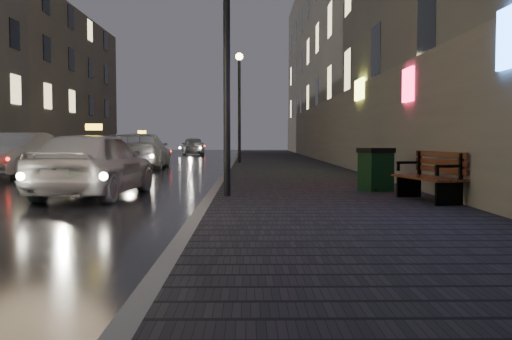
{
  "coord_description": "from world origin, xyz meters",
  "views": [
    {
      "loc": [
        2.29,
        -5.61,
        1.33
      ],
      "look_at": [
        2.4,
        2.97,
        0.85
      ],
      "focal_mm": 40.0,
      "sensor_mm": 36.0,
      "label": 1
    }
  ],
  "objects_px": {
    "taxi_near": "(94,164)",
    "taxi_mid": "(142,151)",
    "bench": "(431,176)",
    "lamp_near": "(227,31)",
    "lamp_far": "(239,93)",
    "car_left_mid": "(16,155)",
    "trash_bin": "(376,169)",
    "car_far": "(193,146)"
  },
  "relations": [
    {
      "from": "taxi_near",
      "to": "car_left_mid",
      "type": "xyz_separation_m",
      "value": [
        -4.53,
        6.8,
        0.01
      ]
    },
    {
      "from": "trash_bin",
      "to": "car_far",
      "type": "bearing_deg",
      "value": 82.61
    },
    {
      "from": "bench",
      "to": "taxi_near",
      "type": "xyz_separation_m",
      "value": [
        -6.92,
        2.24,
        0.14
      ]
    },
    {
      "from": "trash_bin",
      "to": "lamp_far",
      "type": "bearing_deg",
      "value": 82.43
    },
    {
      "from": "car_far",
      "to": "taxi_mid",
      "type": "bearing_deg",
      "value": 81.71
    },
    {
      "from": "trash_bin",
      "to": "taxi_mid",
      "type": "xyz_separation_m",
      "value": [
        -7.58,
        12.58,
        0.13
      ]
    },
    {
      "from": "lamp_far",
      "to": "car_left_mid",
      "type": "xyz_separation_m",
      "value": [
        -7.57,
        -7.92,
        -2.73
      ]
    },
    {
      "from": "lamp_near",
      "to": "car_far",
      "type": "distance_m",
      "value": 33.49
    },
    {
      "from": "bench",
      "to": "car_left_mid",
      "type": "xyz_separation_m",
      "value": [
        -11.45,
        9.05,
        0.14
      ]
    },
    {
      "from": "lamp_far",
      "to": "trash_bin",
      "type": "bearing_deg",
      "value": -77.49
    },
    {
      "from": "lamp_near",
      "to": "bench",
      "type": "distance_m",
      "value": 4.92
    },
    {
      "from": "lamp_near",
      "to": "car_left_mid",
      "type": "height_order",
      "value": "lamp_near"
    },
    {
      "from": "lamp_near",
      "to": "car_far",
      "type": "xyz_separation_m",
      "value": [
        -3.91,
        33.14,
        -2.78
      ]
    },
    {
      "from": "lamp_far",
      "to": "trash_bin",
      "type": "distance_m",
      "value": 15.49
    },
    {
      "from": "car_left_mid",
      "to": "bench",
      "type": "bearing_deg",
      "value": -34.22
    },
    {
      "from": "taxi_near",
      "to": "car_left_mid",
      "type": "relative_size",
      "value": 0.96
    },
    {
      "from": "bench",
      "to": "lamp_near",
      "type": "bearing_deg",
      "value": 155.3
    },
    {
      "from": "lamp_near",
      "to": "car_far",
      "type": "relative_size",
      "value": 1.26
    },
    {
      "from": "lamp_far",
      "to": "car_left_mid",
      "type": "relative_size",
      "value": 1.14
    },
    {
      "from": "lamp_near",
      "to": "car_left_mid",
      "type": "relative_size",
      "value": 1.14
    },
    {
      "from": "lamp_far",
      "to": "trash_bin",
      "type": "height_order",
      "value": "lamp_far"
    },
    {
      "from": "trash_bin",
      "to": "bench",
      "type": "bearing_deg",
      "value": -94.69
    },
    {
      "from": "taxi_near",
      "to": "bench",
      "type": "bearing_deg",
      "value": 167.43
    },
    {
      "from": "car_far",
      "to": "lamp_far",
      "type": "bearing_deg",
      "value": 95.65
    },
    {
      "from": "lamp_far",
      "to": "bench",
      "type": "distance_m",
      "value": 17.64
    },
    {
      "from": "bench",
      "to": "car_far",
      "type": "bearing_deg",
      "value": 92.17
    },
    {
      "from": "lamp_near",
      "to": "lamp_far",
      "type": "height_order",
      "value": "same"
    },
    {
      "from": "lamp_far",
      "to": "taxi_mid",
      "type": "height_order",
      "value": "lamp_far"
    },
    {
      "from": "trash_bin",
      "to": "car_far",
      "type": "xyz_separation_m",
      "value": [
        -7.21,
        32.01,
        0.07
      ]
    },
    {
      "from": "lamp_near",
      "to": "taxi_near",
      "type": "height_order",
      "value": "lamp_near"
    },
    {
      "from": "lamp_far",
      "to": "car_left_mid",
      "type": "bearing_deg",
      "value": -133.71
    },
    {
      "from": "lamp_far",
      "to": "taxi_mid",
      "type": "relative_size",
      "value": 1.0
    },
    {
      "from": "trash_bin",
      "to": "car_left_mid",
      "type": "height_order",
      "value": "car_left_mid"
    },
    {
      "from": "trash_bin",
      "to": "taxi_mid",
      "type": "bearing_deg",
      "value": 100.98
    },
    {
      "from": "bench",
      "to": "car_far",
      "type": "relative_size",
      "value": 0.46
    },
    {
      "from": "lamp_near",
      "to": "taxi_near",
      "type": "relative_size",
      "value": 1.19
    },
    {
      "from": "taxi_near",
      "to": "taxi_mid",
      "type": "distance_m",
      "value": 12.5
    },
    {
      "from": "taxi_mid",
      "to": "car_far",
      "type": "relative_size",
      "value": 1.26
    },
    {
      "from": "car_left_mid",
      "to": "lamp_near",
      "type": "bearing_deg",
      "value": -42.76
    },
    {
      "from": "car_left_mid",
      "to": "taxi_mid",
      "type": "bearing_deg",
      "value": 63.8
    },
    {
      "from": "bench",
      "to": "taxi_mid",
      "type": "bearing_deg",
      "value": 108.36
    },
    {
      "from": "trash_bin",
      "to": "taxi_near",
      "type": "xyz_separation_m",
      "value": [
        -6.34,
        0.14,
        0.12
      ]
    }
  ]
}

